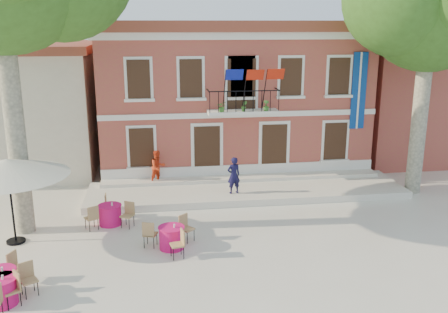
% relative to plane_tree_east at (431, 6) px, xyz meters
% --- Properties ---
extents(ground, '(90.00, 90.00, 0.00)m').
position_rel_plane_tree_east_xyz_m(ground, '(-9.48, -3.62, -8.07)').
color(ground, beige).
rests_on(ground, ground).
extents(main_building, '(13.50, 9.59, 7.50)m').
position_rel_plane_tree_east_xyz_m(main_building, '(-7.48, 6.36, -4.29)').
color(main_building, '#A33B3B').
rests_on(main_building, ground).
extents(neighbor_west, '(9.40, 9.40, 6.40)m').
position_rel_plane_tree_east_xyz_m(neighbor_west, '(-18.98, 7.38, -4.85)').
color(neighbor_west, beige).
rests_on(neighbor_west, ground).
extents(neighbor_east, '(9.40, 9.40, 6.40)m').
position_rel_plane_tree_east_xyz_m(neighbor_east, '(4.52, 7.38, -4.85)').
color(neighbor_east, '#A33B3B').
rests_on(neighbor_east, ground).
extents(terrace, '(14.00, 3.40, 0.30)m').
position_rel_plane_tree_east_xyz_m(terrace, '(-7.48, 0.78, -7.92)').
color(terrace, silver).
rests_on(terrace, ground).
extents(plane_tree_east, '(5.57, 5.57, 10.94)m').
position_rel_plane_tree_east_xyz_m(plane_tree_east, '(0.00, 0.00, 0.00)').
color(plane_tree_east, '#A59E84').
rests_on(plane_tree_east, ground).
extents(patio_umbrella, '(4.05, 4.05, 3.01)m').
position_rel_plane_tree_east_xyz_m(patio_umbrella, '(-16.38, -3.17, -5.37)').
color(patio_umbrella, black).
rests_on(patio_umbrella, ground).
extents(pedestrian_navy, '(0.66, 0.52, 1.60)m').
position_rel_plane_tree_east_xyz_m(pedestrian_navy, '(-8.18, 0.07, -6.97)').
color(pedestrian_navy, black).
rests_on(pedestrian_navy, terrace).
extents(pedestrian_orange, '(0.95, 0.89, 1.55)m').
position_rel_plane_tree_east_xyz_m(pedestrian_orange, '(-11.38, 1.86, -6.99)').
color(pedestrian_orange, red).
rests_on(pedestrian_orange, terrace).
extents(cafe_table_0, '(1.87, 1.63, 0.95)m').
position_rel_plane_tree_east_xyz_m(cafe_table_0, '(-15.71, -7.27, -7.64)').
color(cafe_table_0, '#D1136F').
rests_on(cafe_table_0, ground).
extents(cafe_table_1, '(1.83, 1.78, 0.95)m').
position_rel_plane_tree_east_xyz_m(cafe_table_1, '(-11.01, -4.40, -7.64)').
color(cafe_table_1, '#D1136F').
rests_on(cafe_table_1, ground).
extents(cafe_table_2, '(1.71, 1.86, 0.95)m').
position_rel_plane_tree_east_xyz_m(cafe_table_2, '(-15.85, -6.79, -7.64)').
color(cafe_table_2, '#D1136F').
rests_on(cafe_table_2, ground).
extents(cafe_table_3, '(1.87, 1.65, 0.95)m').
position_rel_plane_tree_east_xyz_m(cafe_table_3, '(-13.24, -2.00, -7.64)').
color(cafe_table_3, '#D1136F').
rests_on(cafe_table_3, ground).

